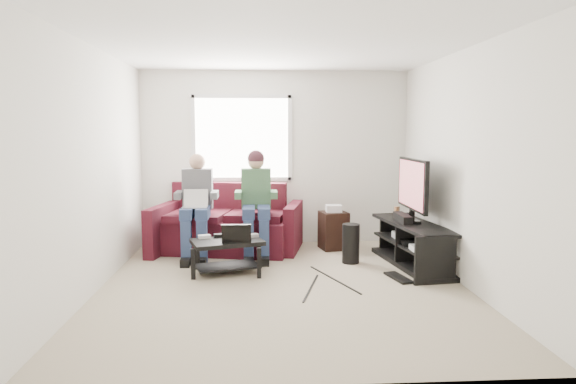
{
  "coord_description": "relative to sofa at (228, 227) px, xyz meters",
  "views": [
    {
      "loc": [
        -0.28,
        -5.51,
        1.71
      ],
      "look_at": [
        0.09,
        0.6,
        0.98
      ],
      "focal_mm": 32.0,
      "sensor_mm": 36.0,
      "label": 1
    }
  ],
  "objects": [
    {
      "name": "floor",
      "position": [
        0.69,
        -1.75,
        -0.34
      ],
      "size": [
        4.5,
        4.5,
        0.0
      ],
      "primitive_type": "plane",
      "color": "#B2A88B",
      "rests_on": "ground"
    },
    {
      "name": "ceiling",
      "position": [
        0.69,
        -1.75,
        2.26
      ],
      "size": [
        4.5,
        4.5,
        0.0
      ],
      "primitive_type": "plane",
      "rotation": [
        3.14,
        0.0,
        0.0
      ],
      "color": "white",
      "rests_on": "wall_back"
    },
    {
      "name": "wall_back",
      "position": [
        0.69,
        0.5,
        0.96
      ],
      "size": [
        4.5,
        0.0,
        4.5
      ],
      "primitive_type": "plane",
      "rotation": [
        1.57,
        0.0,
        0.0
      ],
      "color": "silver",
      "rests_on": "floor"
    },
    {
      "name": "wall_front",
      "position": [
        0.69,
        -4.0,
        0.96
      ],
      "size": [
        4.5,
        0.0,
        4.5
      ],
      "primitive_type": "plane",
      "rotation": [
        -1.57,
        0.0,
        0.0
      ],
      "color": "silver",
      "rests_on": "floor"
    },
    {
      "name": "wall_left",
      "position": [
        -1.31,
        -1.75,
        0.96
      ],
      "size": [
        0.0,
        4.5,
        4.5
      ],
      "primitive_type": "plane",
      "rotation": [
        1.57,
        0.0,
        1.57
      ],
      "color": "silver",
      "rests_on": "floor"
    },
    {
      "name": "wall_right",
      "position": [
        2.69,
        -1.75,
        0.96
      ],
      "size": [
        0.0,
        4.5,
        4.5
      ],
      "primitive_type": "plane",
      "rotation": [
        1.57,
        0.0,
        -1.57
      ],
      "color": "silver",
      "rests_on": "floor"
    },
    {
      "name": "window",
      "position": [
        0.19,
        0.48,
        1.26
      ],
      "size": [
        1.48,
        0.04,
        1.28
      ],
      "color": "white",
      "rests_on": "wall_back"
    },
    {
      "name": "sofa",
      "position": [
        0.0,
        0.0,
        0.0
      ],
      "size": [
        2.21,
        1.3,
        0.95
      ],
      "color": "#4C131B",
      "rests_on": "floor"
    },
    {
      "name": "person_left",
      "position": [
        -0.4,
        -0.38,
        0.43
      ],
      "size": [
        0.4,
        0.71,
        1.4
      ],
      "color": "navy",
      "rests_on": "sofa"
    },
    {
      "name": "person_right",
      "position": [
        0.4,
        -0.36,
        0.49
      ],
      "size": [
        0.4,
        0.71,
        1.44
      ],
      "color": "navy",
      "rests_on": "sofa"
    },
    {
      "name": "laptop_silver",
      "position": [
        -0.4,
        -0.53,
        0.42
      ],
      "size": [
        0.38,
        0.33,
        0.24
      ],
      "primitive_type": null,
      "rotation": [
        0.0,
        0.0,
        -0.42
      ],
      "color": "silver",
      "rests_on": "person_left"
    },
    {
      "name": "coffee_table",
      "position": [
        0.05,
        -1.21,
        -0.04
      ],
      "size": [
        0.93,
        0.72,
        0.41
      ],
      "color": "black",
      "rests_on": "floor"
    },
    {
      "name": "laptop_black",
      "position": [
        0.17,
        -1.29,
        0.19
      ],
      "size": [
        0.4,
        0.33,
        0.24
      ],
      "primitive_type": null,
      "rotation": [
        0.0,
        0.0,
        0.31
      ],
      "color": "black",
      "rests_on": "coffee_table"
    },
    {
      "name": "controller_a",
      "position": [
        -0.23,
        -1.09,
        0.09
      ],
      "size": [
        0.16,
        0.13,
        0.04
      ],
      "primitive_type": "cube",
      "rotation": [
        0.0,
        0.0,
        0.34
      ],
      "color": "silver",
      "rests_on": "coffee_table"
    },
    {
      "name": "controller_b",
      "position": [
        -0.05,
        -1.03,
        0.09
      ],
      "size": [
        0.16,
        0.12,
        0.04
      ],
      "primitive_type": "cube",
      "rotation": [
        0.0,
        0.0,
        0.23
      ],
      "color": "black",
      "rests_on": "coffee_table"
    },
    {
      "name": "controller_c",
      "position": [
        0.35,
        -1.06,
        0.09
      ],
      "size": [
        0.16,
        0.14,
        0.04
      ],
      "primitive_type": "cube",
      "rotation": [
        0.0,
        0.0,
        0.41
      ],
      "color": "gray",
      "rests_on": "coffee_table"
    },
    {
      "name": "tv_stand",
      "position": [
        2.39,
        -0.99,
        -0.1
      ],
      "size": [
        0.72,
        1.72,
        0.55
      ],
      "color": "black",
      "rests_on": "floor"
    },
    {
      "name": "tv",
      "position": [
        2.39,
        -0.89,
        0.66
      ],
      "size": [
        0.12,
        1.1,
        0.81
      ],
      "color": "black",
      "rests_on": "tv_stand"
    },
    {
      "name": "soundbar",
      "position": [
        2.27,
        -0.89,
        0.26
      ],
      "size": [
        0.12,
        0.5,
        0.1
      ],
      "primitive_type": "cube",
      "color": "black",
      "rests_on": "tv_stand"
    },
    {
      "name": "drink_cup",
      "position": [
        2.34,
        -0.36,
        0.27
      ],
      "size": [
        0.08,
        0.08,
        0.12
      ],
      "primitive_type": "cylinder",
      "color": "#986841",
      "rests_on": "tv_stand"
    },
    {
      "name": "console_white",
      "position": [
        2.39,
        -1.39,
        -0.02
      ],
      "size": [
        0.3,
        0.22,
        0.06
      ],
      "primitive_type": "cube",
      "color": "silver",
      "rests_on": "tv_stand"
    },
    {
      "name": "console_grey",
      "position": [
        2.39,
        -0.69,
        -0.01
      ],
      "size": [
        0.34,
        0.26,
        0.08
      ],
      "primitive_type": "cube",
      "color": "gray",
      "rests_on": "tv_stand"
    },
    {
      "name": "console_black",
      "position": [
        2.39,
        -1.04,
        -0.02
      ],
      "size": [
        0.38,
        0.3,
        0.07
      ],
      "primitive_type": "cube",
      "color": "black",
      "rests_on": "tv_stand"
    },
    {
      "name": "subwoofer",
      "position": [
        1.62,
        -0.8,
        -0.09
      ],
      "size": [
        0.22,
        0.22,
        0.51
      ],
      "primitive_type": "cylinder",
      "color": "black",
      "rests_on": "floor"
    },
    {
      "name": "keyboard_floor",
      "position": [
        2.05,
        -1.56,
        -0.33
      ],
      "size": [
        0.25,
        0.49,
        0.03
      ],
      "primitive_type": "cube",
      "rotation": [
        0.0,
        0.0,
        0.22
      ],
      "color": "black",
      "rests_on": "floor"
    },
    {
      "name": "end_table",
      "position": [
        1.52,
        0.0,
        -0.06
      ],
      "size": [
        0.37,
        0.37,
        0.64
      ],
      "color": "black",
      "rests_on": "floor"
    }
  ]
}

